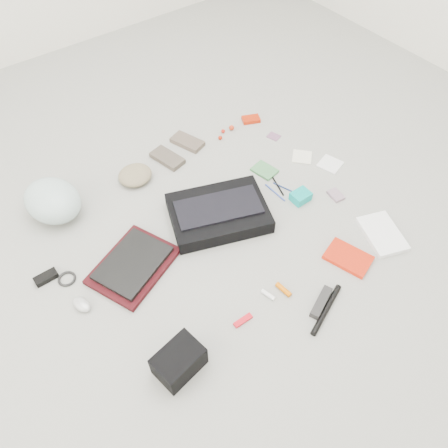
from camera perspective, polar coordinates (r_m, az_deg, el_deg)
ground_plane at (r=2.07m, az=0.00°, el=-0.87°), size 4.00×4.00×0.00m
messenger_bag at (r=2.09m, az=-0.71°, el=1.43°), size 0.54×0.46×0.08m
bag_flap at (r=2.05m, az=-0.72°, el=2.21°), size 0.44×0.31×0.01m
laptop_sleeve at (r=1.98m, az=-11.74°, el=-5.36°), size 0.44×0.39×0.03m
laptop at (r=1.96m, az=-11.84°, el=-4.99°), size 0.37×0.33×0.02m
bike_helmet at (r=2.22m, az=-21.48°, el=2.86°), size 0.31×0.35×0.18m
beanie at (r=2.32m, az=-11.54°, el=6.28°), size 0.18×0.17×0.06m
mitten_left at (r=2.41m, az=-7.41°, el=8.54°), size 0.13×0.20×0.03m
mitten_right at (r=2.50m, az=-4.81°, el=10.64°), size 0.15×0.20×0.03m
power_brick at (r=2.06m, az=-22.21°, el=-6.47°), size 0.10×0.05×0.03m
cable_coil at (r=2.03m, az=-19.83°, el=-6.75°), size 0.09×0.09×0.01m
mouse at (r=1.93m, az=-18.09°, el=-9.95°), size 0.08×0.10×0.03m
camera_bag at (r=1.70m, az=-5.90°, el=-17.41°), size 0.20×0.15×0.12m
multitool at (r=1.82m, az=2.48°, el=-12.47°), size 0.08×0.03×0.01m
toiletry_tube_white at (r=1.88m, az=5.78°, el=-9.18°), size 0.03×0.07×0.02m
toiletry_tube_orange at (r=1.89m, az=7.78°, el=-8.49°), size 0.03×0.08×0.02m
u_lock at (r=1.89m, az=12.57°, el=-9.94°), size 0.16×0.09×0.03m
bike_pump at (r=1.88m, az=13.21°, el=-10.82°), size 0.25×0.12×0.02m
book_red at (r=2.04m, az=15.91°, el=-4.25°), size 0.19×0.23×0.02m
book_white at (r=2.17m, az=19.95°, el=-1.23°), size 0.23×0.27×0.02m
notepad at (r=2.34m, az=5.31°, el=6.99°), size 0.12×0.14×0.01m
pen_blue at (r=2.24m, az=6.69°, el=4.10°), size 0.01×0.14×0.01m
pen_black at (r=2.27m, az=7.02°, el=5.01°), size 0.05×0.14×0.01m
pen_navy at (r=2.27m, az=7.86°, el=4.71°), size 0.05×0.12×0.01m
accordion_wallet at (r=2.21m, az=9.98°, el=3.56°), size 0.09×0.07×0.05m
card_deck at (r=2.28m, az=14.39°, el=3.68°), size 0.07×0.09×0.02m
napkin_top at (r=2.45m, az=10.16°, el=8.63°), size 0.15×0.15×0.01m
napkin_bottom at (r=2.44m, az=13.70°, el=7.61°), size 0.14×0.14×0.01m
lollipop_a at (r=2.52m, az=-0.51°, el=11.20°), size 0.03×0.03×0.02m
lollipop_b at (r=2.56m, az=-0.12°, el=12.03°), size 0.03×0.03×0.02m
lollipop_c at (r=2.58m, az=0.99°, el=12.47°), size 0.04×0.04×0.03m
altoids_tin at (r=2.65m, az=3.54°, el=13.49°), size 0.12×0.10×0.02m
stamp_sheet at (r=2.56m, az=6.52°, el=11.30°), size 0.07×0.08×0.00m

